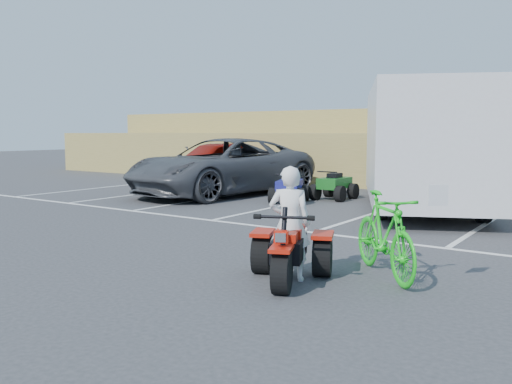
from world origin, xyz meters
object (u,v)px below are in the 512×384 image
Objects in this scene: red_trike_atv at (288,283)px; red_car at (216,163)px; grey_pickup at (222,167)px; rider at (290,223)px; green_dirt_bike at (384,235)px; quad_atv_blue at (289,202)px; quad_atv_green at (334,199)px; cargo_trailer at (424,144)px.

red_car is at bearing 109.96° from red_trike_atv.
rider is at bearing -37.98° from grey_pickup.
green_dirt_bike is at bearing -22.04° from red_car.
green_dirt_bike is (0.96, 1.06, 0.61)m from red_trike_atv.
red_trike_atv is at bearing -79.69° from quad_atv_blue.
quad_atv_green is at bearing -90.36° from rider.
cargo_trailer is 5.35× the size of quad_atv_green.
rider reaches higher than red_trike_atv.
rider is at bearing 177.67° from green_dirt_bike.
grey_pickup is 6.64m from cargo_trailer.
red_trike_atv is 8.57m from quad_atv_blue.
quad_atv_green is (0.78, 1.37, 0.00)m from quad_atv_blue.
grey_pickup is 3.87m from quad_atv_green.
cargo_trailer is (8.82, -2.26, 0.87)m from red_car.
red_car is (-9.51, 10.21, 0.87)m from red_trike_atv.
cargo_trailer is at bearing -14.76° from quad_atv_green.
cargo_trailer reaches higher than quad_atv_blue.
quad_atv_green is (-3.58, 8.58, -0.80)m from rider.
quad_atv_green is at bearing 39.54° from quad_atv_blue.
quad_atv_green is at bearing 89.64° from red_trike_atv.
rider is at bearing -27.71° from red_car.
rider is at bearing 90.00° from red_trike_atv.
grey_pickup is 1.30× the size of red_car.
quad_atv_blue is (-4.36, 7.21, -0.80)m from rider.
rider is 1.19× the size of quad_atv_blue.
quad_atv_blue is at bearing 86.13° from green_dirt_bike.
grey_pickup is (-8.24, 6.73, 0.32)m from green_dirt_bike.
red_trike_atv is 10.70m from grey_pickup.
green_dirt_bike is 0.27× the size of cargo_trailer.
rider reaches higher than green_dirt_bike.
rider is 0.22× the size of cargo_trailer.
rider is 0.24× the size of grey_pickup.
quad_atv_green is (-3.64, 8.71, 0.00)m from red_trike_atv.
red_car reaches higher than red_trike_atv.
green_dirt_bike reaches higher than quad_atv_blue.
quad_atv_green is at bearing 4.82° from red_car.
quad_atv_blue is at bearing -0.09° from grey_pickup.
red_trike_atv is 9.44m from quad_atv_green.
green_dirt_bike is at bearing -101.11° from cargo_trailer.
green_dirt_bike is at bearing -30.55° from grey_pickup.
grey_pickup is at bearing -165.97° from quad_atv_green.
red_car is at bearing 129.93° from quad_atv_blue.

